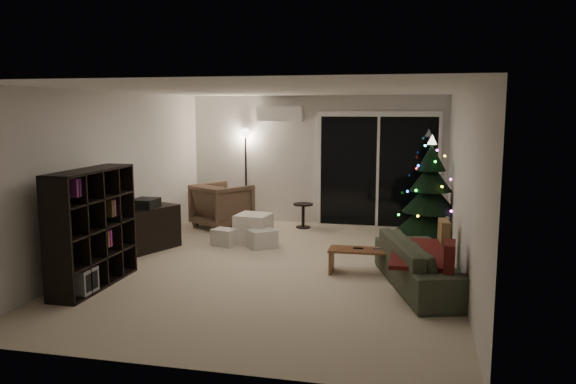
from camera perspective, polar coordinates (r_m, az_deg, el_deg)
name	(u,v)px	position (r m, az deg, el deg)	size (l,w,h in m)	color
room	(325,184)	(9.23, 3.79, 0.78)	(6.50, 7.51, 2.60)	beige
bookshelf	(79,228)	(7.61, -20.44, -3.42)	(0.38, 1.50, 1.50)	black
media_cabinet	(146,229)	(9.22, -14.18, -3.70)	(0.42, 1.11, 0.69)	black
stereo	(145,203)	(9.14, -14.28, -1.12)	(0.35, 0.42, 0.15)	black
armchair	(222,205)	(10.74, -6.71, -1.37)	(0.91, 0.93, 0.85)	brown
ottoman	(253,228)	(9.53, -3.53, -3.70)	(0.54, 0.54, 0.49)	white
cardboard_box_a	(225,237)	(9.38, -6.45, -4.58)	(0.39, 0.29, 0.28)	silver
cardboard_box_b	(262,239)	(9.17, -2.61, -4.78)	(0.43, 0.32, 0.30)	silver
side_table	(303,216)	(10.67, 1.54, -2.42)	(0.37, 0.37, 0.47)	black
floor_lamp	(246,176)	(11.30, -4.30, 1.59)	(0.29, 0.29, 1.80)	black
sofa	(425,264)	(7.35, 13.76, -7.12)	(2.08, 0.81, 0.61)	#525A42
sofa_throw	(417,253)	(7.31, 13.01, -6.07)	(0.65, 1.50, 0.05)	#3C1114
cushion_a	(444,235)	(7.93, 15.56, -4.21)	(0.12, 0.40, 0.40)	olive
cushion_b	(449,260)	(6.67, 16.08, -6.62)	(0.12, 0.40, 0.40)	#3C1114
coffee_table	(369,262)	(7.80, 8.24, -7.03)	(1.10, 0.38, 0.35)	brown
remote_a	(358,248)	(7.77, 7.16, -5.69)	(0.14, 0.04, 0.02)	black
remote_b	(377,248)	(7.80, 9.03, -5.67)	(0.13, 0.04, 0.02)	slate
christmas_tree	(430,190)	(9.56, 14.26, 0.17)	(1.13, 1.13, 1.82)	black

